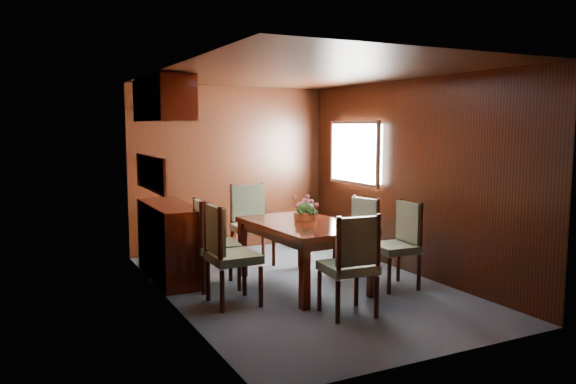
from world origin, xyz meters
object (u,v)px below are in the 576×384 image
dining_table (304,232)px  flower_centerpiece (306,207)px  chair_head (352,260)px  chair_right_near (400,239)px  chair_left_near (226,249)px  sideboard (170,241)px

dining_table → flower_centerpiece: size_ratio=5.51×
dining_table → chair_head: size_ratio=1.61×
chair_head → flower_centerpiece: size_ratio=3.43×
flower_centerpiece → chair_right_near: bearing=-40.5°
dining_table → chair_right_near: bearing=-31.6°
chair_left_near → chair_right_near: size_ratio=1.07×
chair_left_near → chair_right_near: (1.99, -0.26, -0.04)m
chair_left_near → flower_centerpiece: 1.28m
dining_table → chair_head: chair_head is taller
chair_left_near → chair_right_near: bearing=82.5°
sideboard → dining_table: sideboard is taller
dining_table → flower_centerpiece: 0.34m
sideboard → dining_table: 1.63m
chair_head → sideboard: bearing=123.3°
chair_head → flower_centerpiece: bearing=85.0°
chair_right_near → chair_head: bearing=124.5°
sideboard → chair_left_near: size_ratio=1.33×
chair_right_near → dining_table: bearing=65.8°
dining_table → chair_head: (-0.09, -1.14, -0.07)m
chair_right_near → flower_centerpiece: size_ratio=3.35×
sideboard → chair_right_near: size_ratio=1.42×
chair_left_near → chair_right_near: chair_left_near is taller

